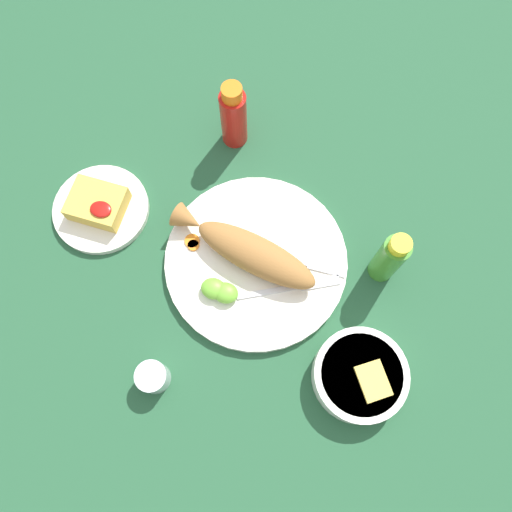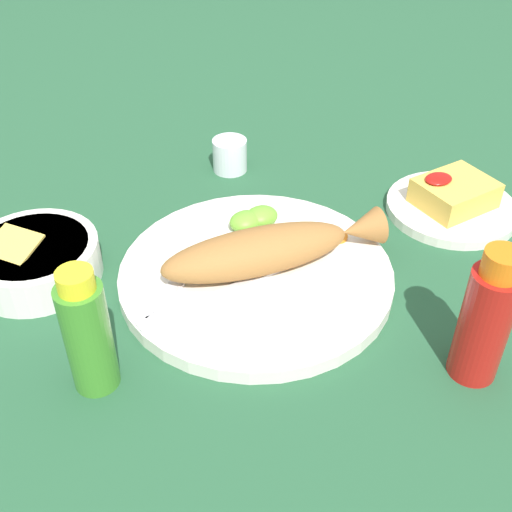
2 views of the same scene
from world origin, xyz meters
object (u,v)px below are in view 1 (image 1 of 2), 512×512
Objects in this scene: main_plate at (256,261)px; fork_far at (296,287)px; fork_near at (303,262)px; guacamole_bowl at (360,375)px; hot_sauce_bottle_red at (234,116)px; salt_cup at (153,377)px; side_plate_fries at (101,209)px; fried_fish at (248,251)px; hot_sauce_bottle_green at (390,258)px.

fork_far reaches higher than main_plate.
fork_near is 1.19× the size of guacamole_bowl.
hot_sauce_bottle_red is at bearing 115.72° from main_plate.
salt_cup is at bearing -126.66° from fork_near.
salt_cup is at bearing -51.97° from side_plate_fries.
fried_fish is 5.43× the size of salt_cup.
main_plate is at bearing -169.07° from fork_near.
hot_sauce_bottle_red reaches higher than guacamole_bowl.
hot_sauce_bottle_green is at bearing 3.46° from fork_far.
fork_far is 1.18× the size of hot_sauce_bottle_green.
guacamole_bowl reaches higher than main_plate.
fork_far is at bearing 49.58° from salt_cup.
hot_sauce_bottle_red is (-0.20, 0.22, 0.05)m from fork_near.
hot_sauce_bottle_red is at bearing 91.36° from salt_cup.
guacamole_bowl reaches higher than fork_near.
side_plate_fries is at bearing 146.74° from fork_far.
fried_fish reaches higher than fork_far.
salt_cup is at bearing -157.16° from fork_far.
hot_sauce_bottle_green reaches higher than side_plate_fries.
salt_cup is 0.29× the size of side_plate_fries.
fork_near is 0.15m from hot_sauce_bottle_green.
hot_sauce_bottle_green reaches higher than salt_cup.
hot_sauce_bottle_red is (-0.12, 0.24, 0.06)m from main_plate.
hot_sauce_bottle_red is at bearing 49.13° from side_plate_fries.
fork_far is at bearing -92.35° from fork_near.
salt_cup is at bearing -137.37° from hot_sauce_bottle_green.
guacamole_bowl is at bearing -48.74° from hot_sauce_bottle_red.
guacamole_bowl is (0.54, -0.16, 0.02)m from side_plate_fries.
hot_sauce_bottle_green is at bearing 11.98° from fork_near.
salt_cup is at bearing -97.53° from fried_fish.
salt_cup is 0.34m from guacamole_bowl.
guacamole_bowl is at bearing -89.32° from hot_sauce_bottle_green.
fork_far is at bearing 140.35° from guacamole_bowl.
hot_sauce_bottle_green is at bearing 90.68° from guacamole_bowl.
main_plate is 1.84× the size of side_plate_fries.
side_plate_fries is (-0.20, -0.23, -0.07)m from hot_sauce_bottle_red.
salt_cup is (0.01, -0.49, -0.05)m from hot_sauce_bottle_red.
fork_near is (0.08, 0.02, 0.01)m from main_plate.
guacamole_bowl is at bearing -16.91° from side_plate_fries.
hot_sauce_bottle_green is (0.14, 0.08, 0.05)m from fork_far.
hot_sauce_bottle_red reaches higher than main_plate.
hot_sauce_bottle_red reaches higher than fork_far.
fork_near is 0.22m from guacamole_bowl.
main_plate is 1.79× the size of fork_near.
hot_sauce_bottle_green is 0.80× the size of side_plate_fries.
fork_near is at bearing -166.42° from hot_sauce_bottle_green.
side_plate_fries is at bearing -170.62° from fried_fish.
salt_cup is at bearing -88.64° from hot_sauce_bottle_red.
hot_sauce_bottle_red is 0.31m from side_plate_fries.
fork_far is at bearing -6.64° from fried_fish.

